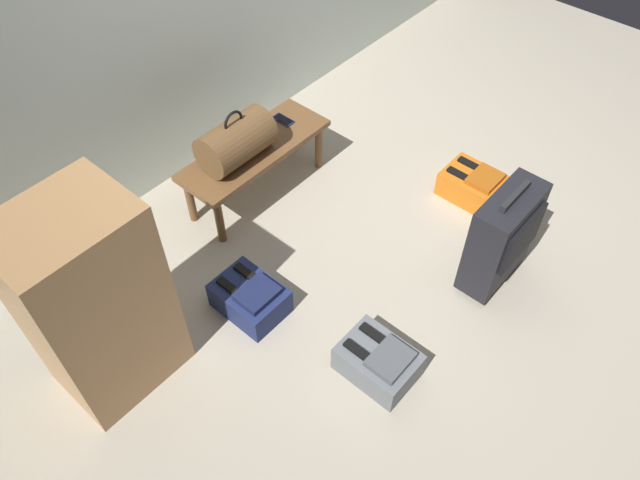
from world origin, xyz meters
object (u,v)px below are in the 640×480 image
at_px(duffel_bag_brown, 236,141).
at_px(backpack_orange, 473,185).
at_px(suitcase_upright_charcoal, 502,237).
at_px(cell_phone, 283,120).
at_px(backpack_grey, 378,361).
at_px(backpack_navy, 250,298).
at_px(bench, 255,154).
at_px(side_cabinet, 95,304).

xyz_separation_m(duffel_bag_brown, backpack_orange, (1.01, -1.06, -0.41)).
bearing_deg(suitcase_upright_charcoal, cell_phone, 92.34).
height_order(backpack_grey, backpack_orange, same).
distance_m(suitcase_upright_charcoal, backpack_orange, 0.71).
bearing_deg(suitcase_upright_charcoal, duffel_bag_brown, 108.55).
bearing_deg(backpack_navy, suitcase_upright_charcoal, -39.91).
height_order(duffel_bag_brown, backpack_navy, duffel_bag_brown).
xyz_separation_m(bench, suitcase_upright_charcoal, (0.37, -1.49, 0.03)).
height_order(duffel_bag_brown, side_cabinet, side_cabinet).
distance_m(bench, duffel_bag_brown, 0.23).
bearing_deg(backpack_grey, cell_phone, 59.64).
distance_m(backpack_orange, side_cabinet, 2.37).
distance_m(duffel_bag_brown, backpack_grey, 1.49).
relative_size(duffel_bag_brown, backpack_orange, 1.16).
xyz_separation_m(bench, backpack_navy, (-0.68, -0.62, -0.22)).
distance_m(backpack_navy, side_cabinet, 0.85).
xyz_separation_m(cell_phone, suitcase_upright_charcoal, (0.06, -1.54, -0.03)).
relative_size(bench, backpack_navy, 2.63).
bearing_deg(backpack_orange, cell_phone, 117.15).
bearing_deg(cell_phone, suitcase_upright_charcoal, -87.66).
distance_m(suitcase_upright_charcoal, backpack_navy, 1.38).
bearing_deg(suitcase_upright_charcoal, side_cabinet, 147.32).
distance_m(suitcase_upright_charcoal, backpack_grey, 0.94).
xyz_separation_m(bench, backpack_grey, (-0.53, -1.38, -0.22)).
bearing_deg(bench, duffel_bag_brown, 180.00).
bearing_deg(bench, backpack_navy, -137.63).
bearing_deg(cell_phone, backpack_orange, -62.85).
height_order(backpack_orange, side_cabinet, side_cabinet).
height_order(bench, side_cabinet, side_cabinet).
height_order(backpack_grey, backpack_navy, same).
bearing_deg(suitcase_upright_charcoal, backpack_orange, 40.52).
relative_size(cell_phone, backpack_navy, 0.38).
bearing_deg(backpack_grey, backpack_navy, 100.91).
height_order(backpack_grey, side_cabinet, side_cabinet).
height_order(bench, backpack_orange, bench).
distance_m(duffel_bag_brown, backpack_navy, 0.92).
height_order(bench, duffel_bag_brown, duffel_bag_brown).
distance_m(suitcase_upright_charcoal, side_cabinet, 2.06).
bearing_deg(cell_phone, backpack_navy, -145.81).
bearing_deg(backpack_navy, bench, 42.37).
bearing_deg(backpack_grey, bench, 68.88).
relative_size(suitcase_upright_charcoal, side_cabinet, 0.61).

